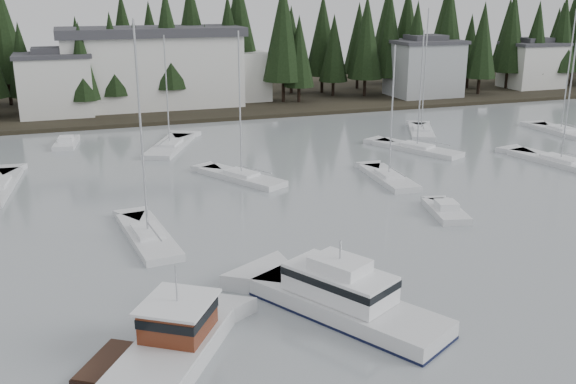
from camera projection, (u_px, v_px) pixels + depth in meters
name	position (u px, v px, depth m)	size (l,w,h in m)	color
far_shore_land	(173.00, 93.00, 106.50)	(240.00, 54.00, 1.00)	black
conifer_treeline	(185.00, 103.00, 96.58)	(200.00, 22.00, 20.00)	black
house_west	(55.00, 83.00, 83.27)	(9.54, 7.42, 8.75)	silver
house_east_a	(424.00, 67.00, 99.10)	(10.60, 8.48, 9.25)	#999EA0
house_east_b	(532.00, 64.00, 107.90)	(9.54, 7.42, 8.25)	silver
harbor_inn	(167.00, 68.00, 90.63)	(29.50, 11.50, 10.90)	silver
lobster_boat_brown	(164.00, 357.00, 28.42)	(8.28, 10.20, 4.95)	silver
cabin_cruiser_center	(345.00, 302.00, 33.13)	(8.32, 11.16, 4.68)	silver
sailboat_0	(389.00, 179.00, 56.99)	(3.03, 8.33, 12.34)	silver
sailboat_2	(560.00, 132.00, 76.06)	(2.92, 8.34, 14.76)	silver
sailboat_3	(417.00, 150.00, 67.56)	(6.63, 10.05, 12.92)	silver
sailboat_4	(421.00, 133.00, 75.82)	(6.06, 8.79, 14.88)	silver
sailboat_5	(242.00, 179.00, 57.23)	(6.54, 9.10, 13.49)	silver
sailboat_6	(148.00, 238.00, 43.33)	(3.48, 9.53, 14.95)	silver
sailboat_7	(560.00, 164.00, 62.20)	(4.80, 11.19, 13.58)	silver
sailboat_11	(170.00, 148.00, 68.65)	(7.12, 10.88, 12.39)	silver
runabout_1	(446.00, 213.00, 48.23)	(3.32, 5.50, 1.42)	silver
runabout_3	(66.00, 144.00, 69.78)	(2.99, 5.76, 1.42)	silver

